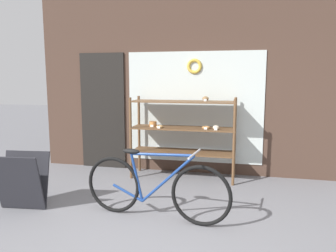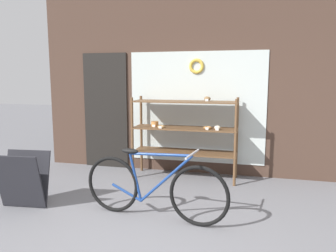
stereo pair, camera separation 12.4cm
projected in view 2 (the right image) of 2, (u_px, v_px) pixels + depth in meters
storefront_facade at (183, 73)px, 5.63m from camera, size 5.25×0.13×3.59m
display_case at (185, 129)px, 5.37m from camera, size 1.71×0.50×1.36m
bicycle at (153, 188)px, 3.85m from camera, size 1.81×0.46×0.84m
sandwich_board at (23, 180)px, 4.18m from camera, size 0.63×0.44×0.71m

